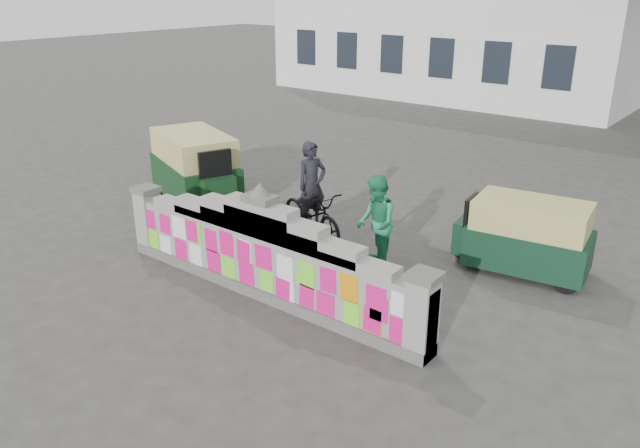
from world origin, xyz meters
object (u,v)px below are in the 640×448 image
Objects in this scene: pedestrian at (376,223)px; rickshaw_right at (525,236)px; cyclist_bike at (312,214)px; rickshaw_left at (196,167)px; cyclist_rider at (312,197)px.

pedestrian is 2.70m from rickshaw_right.
cyclist_bike is 3.60m from rickshaw_left.
cyclist_bike is 0.65× the size of rickshaw_left.
pedestrian is at bearing 26.49° from rickshaw_right.
cyclist_rider is at bearing 107.77° from cyclist_bike.
rickshaw_left is 1.22× the size of rickshaw_right.
cyclist_rider reaches higher than rickshaw_right.
pedestrian is at bearing -84.04° from cyclist_rider.
cyclist_rider is 0.58× the size of rickshaw_left.
pedestrian reaches higher than cyclist_bike.
pedestrian is 0.69× the size of rickshaw_right.
rickshaw_left is (-5.39, 0.44, -0.01)m from pedestrian.
cyclist_bike is 1.12× the size of cyclist_rider.
rickshaw_left reaches higher than rickshaw_right.
rickshaw_left is (-3.59, 0.06, 0.34)m from cyclist_bike.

